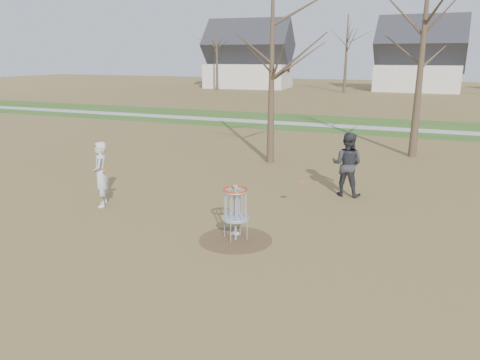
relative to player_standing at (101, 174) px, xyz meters
name	(u,v)px	position (x,y,z in m)	size (l,w,h in m)	color
ground	(236,240)	(4.74, -0.96, -0.97)	(160.00, 160.00, 0.00)	brown
green_band	(362,125)	(4.74, 20.04, -0.97)	(160.00, 8.00, 0.01)	#2D5119
footpath	(359,127)	(4.74, 19.04, -0.96)	(160.00, 1.50, 0.01)	#9E9E99
dirt_circle	(236,240)	(4.74, -0.96, -0.97)	(1.80, 1.80, 0.01)	#47331E
player_standing	(101,174)	(0.00, 0.00, 0.00)	(0.71, 0.47, 1.94)	silver
player_throwing	(347,164)	(6.54, 3.89, 0.05)	(0.99, 0.77, 2.05)	#2C2D31
disc_grounded	(235,234)	(4.59, -0.62, -0.95)	(0.22, 0.22, 0.02)	silver
discs_in_play	(207,175)	(3.17, 0.68, 0.12)	(5.54, 2.01, 0.30)	#FB4E0D
disc_golf_basket	(235,204)	(4.74, -0.96, -0.06)	(0.64, 0.64, 1.35)	#9EA3AD
bare_trees	(411,44)	(6.52, 34.82, 4.37)	(52.62, 44.98, 9.00)	#382B1E
houses_row	(439,63)	(9.05, 51.59, 2.55)	(56.51, 10.01, 7.26)	silver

